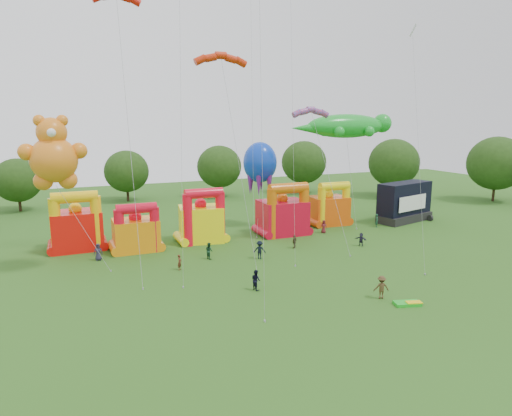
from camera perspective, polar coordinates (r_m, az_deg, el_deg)
name	(u,v)px	position (r m, az deg, el deg)	size (l,w,h in m)	color
ground	(366,329)	(33.64, 13.53, -14.46)	(160.00, 160.00, 0.00)	#2D5919
tree_ring	(349,241)	(31.30, 11.59, -4.10)	(125.53, 127.66, 12.07)	#352314
bouncy_castle_0	(77,227)	(54.29, -21.51, -2.26)	(5.41, 4.37, 6.76)	red
bouncy_castle_1	(136,232)	(51.94, -14.75, -2.93)	(4.80, 3.86, 5.53)	orange
bouncy_castle_2	(202,221)	(54.30, -6.82, -1.62)	(5.59, 4.76, 6.58)	#FFEA0D
bouncy_castle_3	(283,215)	(57.45, 3.43, -0.82)	(5.76, 4.67, 6.73)	red
bouncy_castle_4	(329,208)	(63.59, 9.12, 0.00)	(5.17, 4.26, 6.08)	#E34E0C
stage_trailer	(405,202)	(68.29, 18.08, 0.68)	(9.45, 5.49, 5.60)	black
teddy_bear_kite	(66,186)	(45.60, -22.65, 2.57)	(7.25, 4.18, 14.83)	orange
gecko_kite	(347,132)	(62.12, 11.32, 9.27)	(15.23, 5.24, 15.16)	green
octopus_kite	(259,186)	(59.90, 0.41, 2.82)	(5.32, 8.23, 11.49)	#0C36BB
parafoil_kites	(230,155)	(44.58, -3.33, 6.65)	(24.77, 13.26, 27.26)	red
diamond_kites	(275,111)	(43.46, 2.38, 11.99)	(24.27, 23.08, 37.11)	red
folded_kite_bundle	(408,303)	(38.37, 18.47, -11.24)	(2.20, 1.52, 0.31)	green
spectator_0	(98,252)	(49.85, -19.13, -5.22)	(0.87, 0.57, 1.78)	#28253E
spectator_1	(180,262)	(44.87, -9.53, -6.70)	(0.56, 0.37, 1.53)	#552618
spectator_2	(209,251)	(47.90, -5.88, -5.33)	(0.85, 0.66, 1.75)	#183C24
spectator_3	(260,250)	(47.61, 0.46, -5.26)	(1.25, 0.72, 1.93)	black
spectator_4	(294,242)	(51.72, 4.84, -4.20)	(0.90, 0.38, 1.54)	#3E2F19
spectator_5	(361,239)	(53.81, 13.00, -3.85)	(1.42, 0.45, 1.53)	#26233B
spectator_6	(324,227)	(58.97, 8.47, -2.31)	(0.82, 0.53, 1.68)	maroon
spectator_7	(377,221)	(63.59, 14.86, -1.53)	(0.66, 0.43, 1.81)	#1C4731
spectator_8	(256,280)	(39.24, -0.01, -8.98)	(0.86, 0.67, 1.77)	black
spectator_9	(381,287)	(38.77, 15.40, -9.53)	(1.24, 0.71, 1.92)	#47341C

